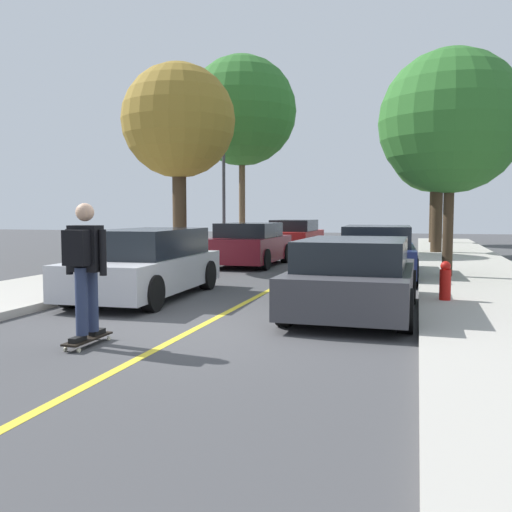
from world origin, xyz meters
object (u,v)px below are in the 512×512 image
at_px(street_tree_right_near, 439,142).
at_px(skateboard, 88,339).
at_px(parked_car_left_far, 294,236).
at_px(street_tree_left_near, 242,111).
at_px(parked_car_right_near, 377,252).
at_px(skateboarder, 84,262).
at_px(street_tree_right_nearest, 451,122).
at_px(street_tree_left_nearest, 179,122).
at_px(street_tree_right_far, 434,150).
at_px(parked_car_right_nearest, 354,277).
at_px(fire_hydrant, 445,281).
at_px(streetlamp, 224,176).
at_px(parked_car_left_near, 249,245).
at_px(parked_car_left_nearest, 147,264).

distance_m(street_tree_right_near, skateboard, 18.36).
relative_size(parked_car_left_far, street_tree_left_near, 0.59).
height_order(parked_car_right_near, street_tree_right_near, street_tree_right_near).
xyz_separation_m(parked_car_right_near, street_tree_left_near, (-5.93, 7.00, 5.13)).
bearing_deg(skateboarder, street_tree_right_nearest, 60.36).
bearing_deg(street_tree_left_nearest, street_tree_right_far, 63.66).
bearing_deg(parked_car_left_far, street_tree_left_near, -127.90).
bearing_deg(street_tree_right_far, parked_car_right_near, -96.07).
distance_m(parked_car_right_nearest, skateboard, 4.46).
relative_size(parked_car_right_near, fire_hydrant, 6.16).
bearing_deg(street_tree_left_nearest, skateboard, -72.95).
height_order(parked_car_right_near, skateboard, parked_car_right_near).
height_order(street_tree_left_nearest, skateboard, street_tree_left_nearest).
height_order(street_tree_right_nearest, streetlamp, street_tree_right_nearest).
bearing_deg(street_tree_right_near, street_tree_right_nearest, -90.00).
bearing_deg(street_tree_right_near, parked_car_left_near, -133.98).
bearing_deg(skateboard, street_tree_right_nearest, 60.26).
bearing_deg(parked_car_left_far, parked_car_left_near, -90.00).
xyz_separation_m(street_tree_left_nearest, street_tree_right_far, (7.65, 15.45, 0.58)).
relative_size(parked_car_left_far, skateboarder, 2.72).
distance_m(street_tree_right_far, fire_hydrant, 21.07).
height_order(parked_car_left_nearest, skateboard, parked_car_left_nearest).
xyz_separation_m(street_tree_right_far, streetlamp, (-7.68, -11.34, -1.92)).
bearing_deg(street_tree_left_nearest, skateboarder, -73.01).
distance_m(parked_car_right_nearest, streetlamp, 12.17).
distance_m(streetlamp, skateboard, 14.19).
bearing_deg(parked_car_left_far, street_tree_right_far, 49.62).
xyz_separation_m(street_tree_left_nearest, skateboarder, (2.90, -9.48, -3.32)).
bearing_deg(fire_hydrant, street_tree_right_near, 89.02).
distance_m(parked_car_left_near, parked_car_left_far, 6.89).
distance_m(street_tree_right_nearest, streetlamp, 9.33).
relative_size(street_tree_left_nearest, streetlamp, 1.18).
bearing_deg(parked_car_right_nearest, street_tree_right_far, 85.46).
bearing_deg(parked_car_left_far, skateboard, -86.25).
relative_size(parked_car_left_near, streetlamp, 0.79).
relative_size(street_tree_left_near, street_tree_right_near, 1.24).
bearing_deg(street_tree_left_near, street_tree_left_nearest, -90.00).
distance_m(parked_car_left_far, skateboarder, 18.01).
relative_size(street_tree_right_near, street_tree_right_far, 0.90).
bearing_deg(parked_car_left_near, street_tree_right_far, 66.85).
bearing_deg(street_tree_left_nearest, fire_hydrant, -34.66).
height_order(parked_car_left_nearest, street_tree_right_near, street_tree_right_near).
height_order(street_tree_left_nearest, street_tree_left_near, street_tree_left_near).
height_order(street_tree_left_nearest, streetlamp, street_tree_left_nearest).
bearing_deg(parked_car_right_near, parked_car_left_near, 151.13).
height_order(street_tree_right_near, skateboarder, street_tree_right_near).
relative_size(parked_car_left_far, street_tree_left_nearest, 0.78).
bearing_deg(streetlamp, street_tree_left_nearest, -89.59).
bearing_deg(streetlamp, parked_car_left_nearest, -79.67).
relative_size(street_tree_right_far, skateboarder, 4.11).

